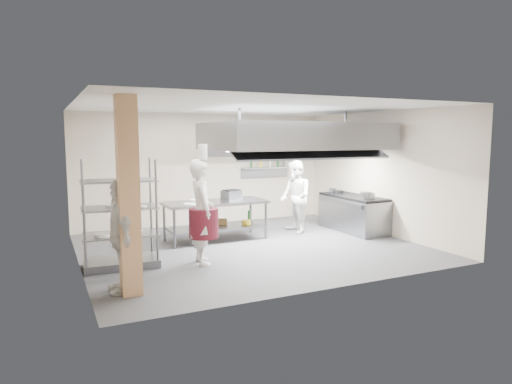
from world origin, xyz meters
name	(u,v)px	position (x,y,z in m)	size (l,w,h in m)	color
floor	(252,247)	(0.00, 0.00, 0.00)	(7.00, 7.00, 0.00)	#353537
ceiling	(251,107)	(0.00, 0.00, 3.00)	(7.00, 7.00, 0.00)	silver
wall_back	(205,169)	(0.00, 3.00, 1.50)	(7.00, 7.00, 0.00)	#BFAF98
wall_left	(76,186)	(-3.50, 0.00, 1.50)	(6.00, 6.00, 0.00)	#BFAF98
wall_right	(380,173)	(3.50, 0.00, 1.50)	(6.00, 6.00, 0.00)	#BFAF98
column	(129,197)	(-2.90, -1.90, 1.50)	(0.30, 0.30, 3.00)	tan
exhaust_hood	(295,136)	(1.30, 0.40, 2.40)	(4.00, 2.50, 0.60)	gray
hood_strip_a	(260,151)	(0.40, 0.40, 2.08)	(1.60, 0.12, 0.04)	white
hood_strip_b	(328,150)	(2.20, 0.40, 2.08)	(1.60, 0.12, 0.04)	white
wall_shelf	(267,168)	(1.80, 2.84, 1.50)	(1.50, 0.28, 0.04)	gray
island	(216,221)	(-0.46, 1.00, 0.46)	(2.36, 0.98, 0.91)	slate
island_worktop	(215,202)	(-0.46, 1.00, 0.88)	(2.36, 0.98, 0.06)	gray
island_undershelf	(216,227)	(-0.46, 1.00, 0.30)	(2.17, 0.89, 0.04)	slate
pass_rack	(120,214)	(-2.80, -0.32, 0.99)	(1.32, 0.77, 1.99)	slate
cooking_range	(353,214)	(3.08, 0.50, 0.42)	(0.80, 2.00, 0.84)	gray
range_top	(353,197)	(3.08, 0.50, 0.87)	(0.78, 1.96, 0.06)	black
chef_head	(201,212)	(-1.38, -0.74, 0.99)	(0.72, 0.47, 1.98)	silver
chef_line	(295,197)	(1.61, 0.90, 0.90)	(0.88, 0.68, 1.81)	silver
chef_plating	(121,236)	(-3.00, -1.71, 0.88)	(1.03, 0.43, 1.76)	white
griddle	(231,195)	(0.01, 1.15, 1.01)	(0.42, 0.32, 0.20)	slate
wicker_basket	(221,222)	(-0.26, 1.18, 0.38)	(0.29, 0.20, 0.13)	brown
stockpot	(366,195)	(2.97, -0.13, 0.99)	(0.26, 0.26, 0.18)	gray
plate_stack	(120,233)	(-2.80, -0.32, 0.63)	(0.28, 0.28, 0.05)	white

